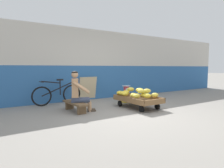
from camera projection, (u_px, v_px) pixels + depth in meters
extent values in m
plane|color=gray|center=(134.00, 114.00, 5.15)|extent=(80.00, 80.00, 0.00)
cube|color=#2D609E|center=(87.00, 82.00, 7.54)|extent=(16.00, 0.30, 1.31)
cube|color=beige|center=(86.00, 48.00, 7.43)|extent=(16.00, 0.30, 1.39)
cube|color=brown|center=(138.00, 100.00, 5.92)|extent=(0.87, 1.46, 0.05)
cube|color=brown|center=(128.00, 99.00, 5.69)|extent=(0.07, 1.44, 0.10)
cube|color=brown|center=(147.00, 97.00, 6.14)|extent=(0.07, 1.44, 0.10)
cube|color=brown|center=(124.00, 95.00, 6.49)|extent=(0.84, 0.06, 0.10)
cube|color=brown|center=(155.00, 101.00, 5.34)|extent=(0.84, 0.06, 0.10)
cylinder|color=black|center=(120.00, 103.00, 6.18)|extent=(0.05, 0.18, 0.18)
cylinder|color=black|center=(135.00, 102.00, 6.53)|extent=(0.05, 0.18, 0.18)
cylinder|color=black|center=(141.00, 109.00, 5.34)|extent=(0.05, 0.18, 0.18)
cylinder|color=black|center=(157.00, 107.00, 5.69)|extent=(0.05, 0.18, 0.18)
ellipsoid|color=yellow|center=(155.00, 95.00, 5.71)|extent=(0.26, 0.20, 0.13)
ellipsoid|color=gold|center=(122.00, 93.00, 6.12)|extent=(0.29, 0.26, 0.13)
ellipsoid|color=gold|center=(137.00, 96.00, 5.54)|extent=(0.24, 0.18, 0.13)
ellipsoid|color=yellow|center=(144.00, 95.00, 5.70)|extent=(0.30, 0.27, 0.13)
ellipsoid|color=gold|center=(133.00, 95.00, 5.69)|extent=(0.29, 0.26, 0.13)
ellipsoid|color=yellow|center=(147.00, 96.00, 5.56)|extent=(0.24, 0.18, 0.13)
ellipsoid|color=yellow|center=(126.00, 92.00, 6.37)|extent=(0.29, 0.25, 0.13)
ellipsoid|color=gold|center=(125.00, 94.00, 5.97)|extent=(0.27, 0.22, 0.13)
ellipsoid|color=gold|center=(120.00, 93.00, 6.22)|extent=(0.25, 0.19, 0.13)
ellipsoid|color=gold|center=(131.00, 89.00, 6.03)|extent=(0.25, 0.19, 0.13)
ellipsoid|color=gold|center=(141.00, 91.00, 5.64)|extent=(0.29, 0.27, 0.13)
ellipsoid|color=gold|center=(147.00, 91.00, 5.73)|extent=(0.27, 0.22, 0.13)
ellipsoid|color=yellow|center=(139.00, 90.00, 5.90)|extent=(0.30, 0.28, 0.13)
cube|color=brown|center=(75.00, 103.00, 5.43)|extent=(0.37, 1.12, 0.05)
cube|color=brown|center=(70.00, 105.00, 5.75)|extent=(0.24, 0.10, 0.22)
cube|color=brown|center=(82.00, 110.00, 5.14)|extent=(0.24, 0.10, 0.22)
cylinder|color=tan|center=(89.00, 106.00, 5.61)|extent=(0.10, 0.10, 0.27)
cube|color=#4C3D2D|center=(91.00, 109.00, 5.64)|extent=(0.24, 0.16, 0.04)
cylinder|color=#38425B|center=(82.00, 99.00, 5.56)|extent=(0.42, 0.26, 0.13)
cylinder|color=tan|center=(90.00, 107.00, 5.44)|extent=(0.10, 0.10, 0.27)
cube|color=#4C3D2D|center=(92.00, 111.00, 5.46)|extent=(0.24, 0.16, 0.04)
cylinder|color=#38425B|center=(83.00, 101.00, 5.38)|extent=(0.42, 0.26, 0.13)
cube|color=#38425B|center=(75.00, 100.00, 5.43)|extent=(0.30, 0.34, 0.14)
cube|color=tan|center=(75.00, 88.00, 5.40)|extent=(0.28, 0.36, 0.52)
cylinder|color=tan|center=(80.00, 86.00, 5.62)|extent=(0.47, 0.24, 0.36)
cylinder|color=tan|center=(81.00, 88.00, 5.23)|extent=(0.47, 0.24, 0.36)
sphere|color=tan|center=(75.00, 74.00, 5.37)|extent=(0.19, 0.19, 0.19)
ellipsoid|color=black|center=(75.00, 73.00, 5.36)|extent=(0.17, 0.17, 0.09)
cube|color=gold|center=(126.00, 98.00, 6.93)|extent=(0.36, 0.28, 0.30)
cylinder|color=#28282D|center=(126.00, 93.00, 6.92)|extent=(0.20, 0.20, 0.03)
cube|color=#C6384C|center=(126.00, 90.00, 6.91)|extent=(0.16, 0.10, 0.24)
cylinder|color=white|center=(127.00, 90.00, 6.86)|extent=(0.13, 0.01, 0.13)
cylinder|color=#B2B5BA|center=(126.00, 86.00, 6.89)|extent=(0.30, 0.30, 0.01)
torus|color=black|center=(42.00, 96.00, 6.16)|extent=(0.64, 0.07, 0.64)
torus|color=black|center=(72.00, 94.00, 6.74)|extent=(0.64, 0.07, 0.64)
cylinder|color=black|center=(57.00, 89.00, 6.43)|extent=(1.03, 0.07, 0.43)
cylinder|color=black|center=(60.00, 88.00, 6.48)|extent=(0.04, 0.04, 0.48)
cylinder|color=black|center=(51.00, 82.00, 6.30)|extent=(0.62, 0.05, 0.12)
cube|color=black|center=(60.00, 80.00, 6.46)|extent=(0.20, 0.11, 0.05)
cylinder|color=black|center=(41.00, 82.00, 6.12)|extent=(0.04, 0.48, 0.03)
cube|color=#C6B289|center=(88.00, 88.00, 7.35)|extent=(0.70, 0.20, 0.89)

